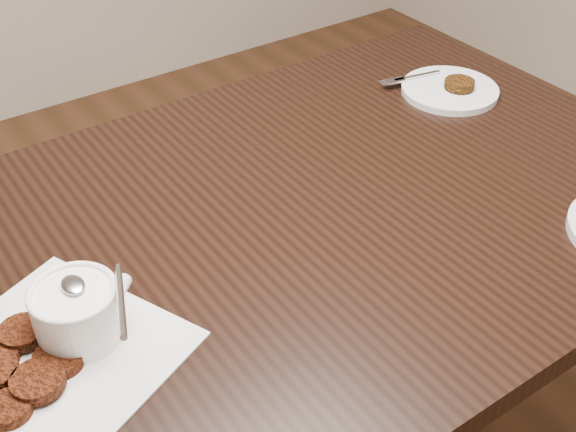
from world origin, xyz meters
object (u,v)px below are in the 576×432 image
object	(u,v)px
table	(295,378)
napkin	(51,360)
plate_with_patty	(450,87)
sauce_ramekin	(72,290)

from	to	relation	value
table	napkin	xyz separation A→B (m)	(-0.40, -0.07, 0.38)
napkin	plate_with_patty	distance (m)	0.88
napkin	table	bearing A→B (deg)	9.90
napkin	plate_with_patty	xyz separation A→B (m)	(0.85, 0.21, 0.01)
sauce_ramekin	napkin	bearing A→B (deg)	-158.86
table	sauce_ramekin	xyz separation A→B (m)	(-0.35, -0.05, 0.45)
table	plate_with_patty	xyz separation A→B (m)	(0.45, 0.14, 0.39)
sauce_ramekin	plate_with_patty	distance (m)	0.83
table	sauce_ramekin	size ratio (longest dim) A/B	8.93
table	napkin	distance (m)	0.55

